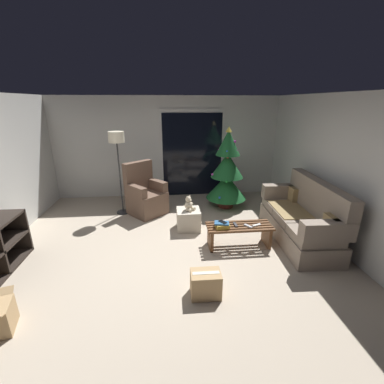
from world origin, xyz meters
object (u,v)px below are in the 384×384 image
at_px(armchair, 145,196).
at_px(remote_white, 257,225).
at_px(christmas_tree, 227,173).
at_px(remote_graphite, 235,225).
at_px(couch, 302,219).
at_px(coffee_table, 239,232).
at_px(book_stack, 222,225).
at_px(cell_phone, 223,222).
at_px(teddy_bear_cream, 189,204).
at_px(remote_silver, 248,226).
at_px(floor_lamp, 117,145).
at_px(ottoman, 188,219).
at_px(cardboard_box_taped_mid_floor, 206,284).

bearing_deg(armchair, remote_white, -40.04).
bearing_deg(christmas_tree, remote_graphite, -97.73).
height_order(couch, coffee_table, couch).
height_order(coffee_table, book_stack, book_stack).
distance_m(cell_phone, teddy_bear_cream, 0.91).
bearing_deg(teddy_bear_cream, couch, -17.14).
bearing_deg(christmas_tree, remote_white, -86.61).
bearing_deg(christmas_tree, remote_silver, -91.39).
bearing_deg(book_stack, remote_silver, -0.66).
xyz_separation_m(couch, teddy_bear_cream, (-1.95, 0.60, 0.12)).
bearing_deg(couch, remote_white, -169.29).
relative_size(armchair, teddy_bear_cream, 3.96).
distance_m(remote_graphite, armchair, 2.26).
relative_size(coffee_table, remote_graphite, 7.05).
bearing_deg(book_stack, floor_lamp, 137.75).
bearing_deg(remote_graphite, christmas_tree, 79.97).
xyz_separation_m(floor_lamp, ottoman, (1.39, -0.92, -1.31)).
relative_size(floor_lamp, cardboard_box_taped_mid_floor, 4.65).
distance_m(remote_white, armchair, 2.56).
relative_size(coffee_table, christmas_tree, 0.59).
height_order(remote_graphite, book_stack, book_stack).
xyz_separation_m(remote_graphite, book_stack, (-0.24, -0.06, 0.04)).
height_order(remote_graphite, teddy_bear_cream, teddy_bear_cream).
relative_size(coffee_table, book_stack, 4.19).
bearing_deg(remote_graphite, ottoman, 132.94).
distance_m(couch, book_stack, 1.48).
xyz_separation_m(remote_silver, teddy_bear_cream, (-0.92, 0.79, 0.11)).
relative_size(remote_silver, cell_phone, 1.08).
height_order(book_stack, christmas_tree, christmas_tree).
xyz_separation_m(remote_silver, cell_phone, (-0.43, 0.02, 0.09)).
bearing_deg(coffee_table, remote_silver, -26.06).
distance_m(coffee_table, armchair, 2.32).
distance_m(remote_graphite, ottoman, 1.05).
relative_size(coffee_table, teddy_bear_cream, 3.86).
xyz_separation_m(coffee_table, christmas_tree, (0.17, 1.79, 0.57)).
xyz_separation_m(book_stack, teddy_bear_cream, (-0.48, 0.78, 0.08)).
distance_m(remote_silver, cell_phone, 0.44).
height_order(remote_white, floor_lamp, floor_lamp).
bearing_deg(remote_graphite, coffee_table, -8.12).
xyz_separation_m(remote_silver, cardboard_box_taped_mid_floor, (-0.87, -1.08, -0.24)).
bearing_deg(remote_silver, coffee_table, 119.78).
xyz_separation_m(coffee_table, cardboard_box_taped_mid_floor, (-0.74, -1.14, -0.09)).
distance_m(coffee_table, teddy_bear_cream, 1.10).
distance_m(remote_silver, teddy_bear_cream, 1.22).
bearing_deg(remote_graphite, remote_silver, -21.74).
height_order(couch, christmas_tree, christmas_tree).
bearing_deg(cardboard_box_taped_mid_floor, coffee_table, 57.10).
relative_size(remote_silver, cardboard_box_taped_mid_floor, 0.41).
bearing_deg(remote_silver, cardboard_box_taped_mid_floor, -162.90).
distance_m(remote_graphite, teddy_bear_cream, 1.02).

